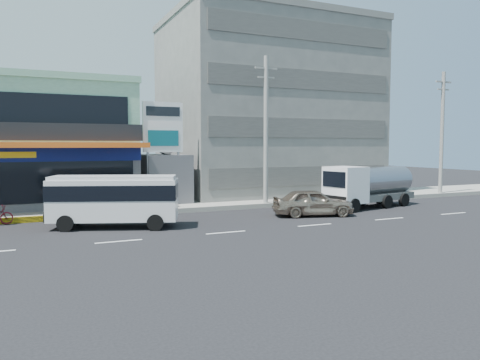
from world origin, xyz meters
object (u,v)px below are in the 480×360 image
Objects in this scene: billboard at (163,133)px; tanker_truck at (368,185)px; sedan at (313,202)px; satellite_dish at (163,154)px; concrete_building at (266,111)px; utility_pole_far at (442,133)px; utility_pole_near at (266,130)px; minibus at (114,197)px; shop_building at (35,147)px.

tanker_truck is at bearing -21.26° from billboard.
sedan is at bearing -41.77° from billboard.
billboard is (-0.50, -1.80, 1.35)m from satellite_dish.
concrete_building is 2.32× the size of billboard.
utility_pole_far is at bearing -56.85° from sedan.
utility_pole_near reaches higher than satellite_dish.
billboard reaches higher than minibus.
utility_pole_far reaches higher than billboard.
concrete_building is 10.67× the size of satellite_dish.
concrete_building is at bearing 38.21° from minibus.
utility_pole_far is (30.00, -6.55, 1.15)m from shop_building.
concrete_building reaches higher than sedan.
tanker_truck reaches higher than sedan.
billboard is 1.05× the size of minibus.
utility_pole_far is 2.13× the size of sedan.
minibus is at bearing -141.79° from concrete_building.
shop_building reaches higher than sedan.
utility_pole_near is at bearing 180.00° from utility_pole_far.
satellite_dish is 7.17m from utility_pole_near.
tanker_truck is at bearing -25.66° from shop_building.
minibus is 1.40× the size of sedan.
tanker_truck is (2.01, -10.67, -5.51)m from concrete_building.
billboard is 13.85m from tanker_truck.
tanker_truck is (6.01, -3.07, -3.66)m from utility_pole_near.
sedan is at bearing -50.84° from satellite_dish.
satellite_dish is at bearing 150.96° from tanker_truck.
shop_building is 1.24× the size of utility_pole_far.
utility_pole_near is (-4.00, -7.60, -1.85)m from concrete_building.
shop_building reaches higher than satellite_dish.
billboard is 6.75m from utility_pole_near.
utility_pole_far is at bearing -9.29° from satellite_dish.
satellite_dish is (-10.00, -4.00, -3.42)m from concrete_building.
shop_building is 0.77× the size of concrete_building.
concrete_building is 12.17m from billboard.
concrete_building is 12.17m from tanker_truck.
utility_pole_near is 11.83m from minibus.
minibus is at bearing -125.69° from billboard.
concrete_building reaches higher than billboard.
utility_pole_near is (14.00, -6.55, 1.15)m from shop_building.
tanker_truck is at bearing -79.33° from concrete_building.
concrete_building reaches higher than utility_pole_near.
tanker_truck reaches higher than minibus.
utility_pole_far is 1.36× the size of tanker_truck.
satellite_dish reaches higher than sedan.
shop_building is 18.28m from concrete_building.
utility_pole_far is at bearing 0.00° from utility_pole_near.
billboard is 1.47× the size of sedan.
minibus is at bearing -71.83° from shop_building.
concrete_building is 3.41× the size of sedan.
minibus is (-4.08, -5.68, -3.37)m from billboard.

